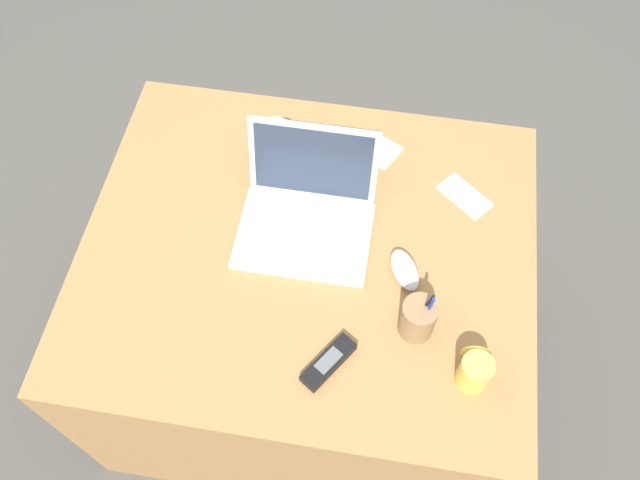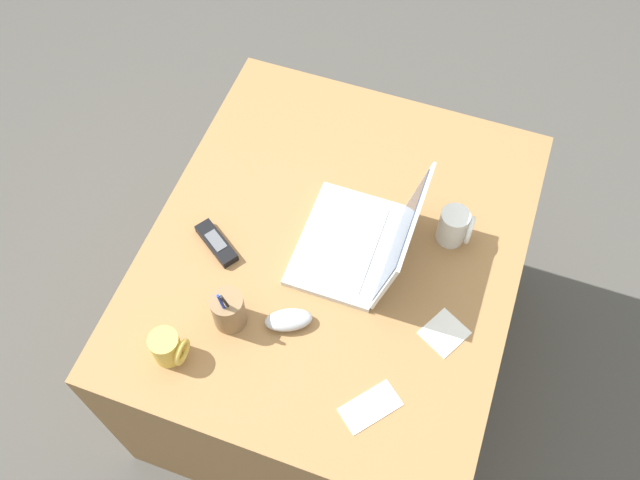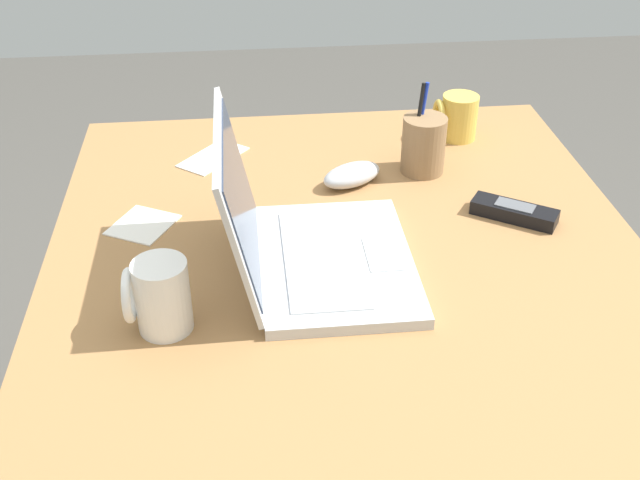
% 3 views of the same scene
% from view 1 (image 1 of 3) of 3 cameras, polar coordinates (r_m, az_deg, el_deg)
% --- Properties ---
extents(ground_plane, '(6.00, 6.00, 0.00)m').
position_cam_1_polar(ground_plane, '(2.27, -0.79, -9.79)').
color(ground_plane, '#4C4944').
extents(desk, '(1.11, 0.95, 0.71)m').
position_cam_1_polar(desk, '(1.94, -0.92, -5.97)').
color(desk, '#9E7042').
rests_on(desk, ground).
extents(laptop, '(0.33, 0.28, 0.24)m').
position_cam_1_polar(laptop, '(1.62, -1.13, 2.43)').
color(laptop, silver).
rests_on(laptop, desk).
extents(computer_mouse, '(0.10, 0.13, 0.04)m').
position_cam_1_polar(computer_mouse, '(1.58, 7.30, -2.55)').
color(computer_mouse, silver).
rests_on(computer_mouse, desk).
extents(coffee_mug_white, '(0.07, 0.08, 0.09)m').
position_cam_1_polar(coffee_mug_white, '(1.48, 13.16, -10.86)').
color(coffee_mug_white, '#E0BC4C').
rests_on(coffee_mug_white, desk).
extents(coffee_mug_tall, '(0.08, 0.09, 0.11)m').
position_cam_1_polar(coffee_mug_tall, '(1.75, -3.79, 8.62)').
color(coffee_mug_tall, white).
rests_on(coffee_mug_tall, desk).
extents(cordless_phone, '(0.12, 0.14, 0.03)m').
position_cam_1_polar(cordless_phone, '(1.48, 0.73, -10.47)').
color(cordless_phone, black).
rests_on(cordless_phone, desk).
extents(pen_holder, '(0.08, 0.08, 0.17)m').
position_cam_1_polar(pen_holder, '(1.49, 8.42, -6.68)').
color(pen_holder, olive).
rests_on(pen_holder, desk).
extents(paper_note_near_laptop, '(0.15, 0.14, 0.00)m').
position_cam_1_polar(paper_note_near_laptop, '(1.74, 12.33, 3.72)').
color(paper_note_near_laptop, white).
rests_on(paper_note_near_laptop, desk).
extents(paper_note_left, '(0.13, 0.13, 0.00)m').
position_cam_1_polar(paper_note_left, '(1.80, 5.11, 7.70)').
color(paper_note_left, white).
rests_on(paper_note_left, desk).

